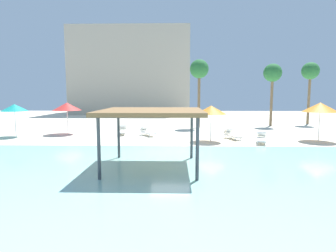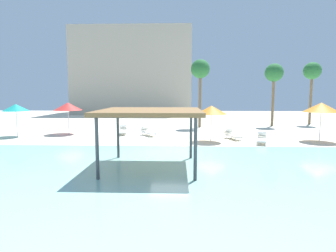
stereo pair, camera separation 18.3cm
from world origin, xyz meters
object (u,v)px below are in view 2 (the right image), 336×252
beach_umbrella_red_1 (68,106)px  palm_tree_0 (274,74)px  lounge_chair_0 (148,132)px  lounge_chair_2 (123,130)px  shade_pavilion (151,113)px  beach_umbrella_orange_3 (211,110)px  beach_umbrella_teal_0 (16,108)px  lounge_chair_4 (232,135)px  beach_umbrella_orange_2 (321,107)px  palm_tree_1 (312,73)px  palm_tree_2 (200,71)px  lounge_chair_3 (262,139)px

beach_umbrella_red_1 → palm_tree_0: palm_tree_0 is taller
beach_umbrella_red_1 → lounge_chair_0: beach_umbrella_red_1 is taller
lounge_chair_0 → lounge_chair_2: (-2.20, 0.61, 0.00)m
lounge_chair_2 → shade_pavilion: bearing=11.9°
beach_umbrella_orange_3 → beach_umbrella_teal_0: bearing=173.4°
lounge_chair_4 → shade_pavilion: bearing=-49.7°
palm_tree_0 → beach_umbrella_orange_3: bearing=-127.7°
lounge_chair_0 → lounge_chair_4: size_ratio=0.97×
lounge_chair_0 → lounge_chair_4: 6.83m
shade_pavilion → beach_umbrella_red_1: size_ratio=1.70×
beach_umbrella_orange_2 → beach_umbrella_orange_3: (-7.97, -0.36, -0.18)m
beach_umbrella_orange_2 → lounge_chair_0: bearing=170.4°
beach_umbrella_orange_3 → palm_tree_1: 17.46m
beach_umbrella_teal_0 → palm_tree_1: 29.86m
lounge_chair_2 → palm_tree_1: bearing=108.0°
beach_umbrella_red_1 → beach_umbrella_orange_2: size_ratio=0.96×
lounge_chair_0 → palm_tree_2: palm_tree_2 is taller
lounge_chair_0 → lounge_chair_3: bearing=36.0°
palm_tree_0 → lounge_chair_0: bearing=-149.6°
shade_pavilion → lounge_chair_3: size_ratio=2.30×
beach_umbrella_orange_3 → palm_tree_0: size_ratio=0.39×
beach_umbrella_teal_0 → lounge_chair_0: (10.59, 0.75, -2.00)m
lounge_chair_0 → lounge_chair_3: 9.00m
lounge_chair_0 → palm_tree_0: 15.44m
beach_umbrella_orange_2 → lounge_chair_3: beach_umbrella_orange_2 is taller
beach_umbrella_red_1 → lounge_chair_2: size_ratio=1.38×
beach_umbrella_orange_3 → palm_tree_2: (-0.18, 8.46, 3.47)m
beach_umbrella_red_1 → lounge_chair_2: beach_umbrella_red_1 is taller
lounge_chair_3 → palm_tree_1: bearing=161.1°
palm_tree_2 → lounge_chair_4: bearing=-75.4°
lounge_chair_3 → lounge_chair_4: (-1.69, 1.84, 0.00)m
palm_tree_0 → palm_tree_2: bearing=-169.6°
palm_tree_2 → beach_umbrella_red_1: bearing=-156.7°
shade_pavilion → palm_tree_1: bearing=50.3°
beach_umbrella_teal_0 → palm_tree_1: size_ratio=0.38×
beach_umbrella_orange_2 → lounge_chair_4: 6.61m
beach_umbrella_orange_2 → palm_tree_1: (4.47, 11.38, 3.32)m
beach_umbrella_red_1 → lounge_chair_3: bearing=-15.5°
beach_umbrella_red_1 → lounge_chair_2: 5.19m
palm_tree_1 → lounge_chair_0: bearing=-152.1°
shade_pavilion → palm_tree_1: 25.40m
beach_umbrella_teal_0 → shade_pavilion: bearing=-38.6°
lounge_chair_0 → palm_tree_1: 20.38m
lounge_chair_4 → beach_umbrella_orange_2: bearing=66.4°
beach_umbrella_teal_0 → beach_umbrella_red_1: (3.62, 1.64, 0.02)m
shade_pavilion → lounge_chair_4: bearing=57.9°
palm_tree_2 → beach_umbrella_orange_3: bearing=-88.7°
lounge_chair_3 → palm_tree_1: (9.00, 12.57, 5.45)m
shade_pavilion → beach_umbrella_red_1: (-8.21, 11.06, -0.20)m
lounge_chair_4 → palm_tree_1: palm_tree_1 is taller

